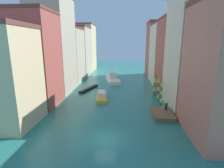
{
  "coord_description": "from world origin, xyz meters",
  "views": [
    {
      "loc": [
        2.11,
        -19.46,
        11.74
      ],
      "look_at": [
        -0.69,
        23.6,
        1.5
      ],
      "focal_mm": 27.79,
      "sensor_mm": 36.0,
      "label": 1
    }
  ],
  "objects_px": {
    "mooring_pole_2": "(156,85)",
    "vaporetto_white": "(113,78)",
    "waterfront_dock": "(162,114)",
    "mooring_pole_3": "(154,86)",
    "mooring_pole_0": "(161,93)",
    "person_on_dock": "(166,106)",
    "gondola_black": "(89,89)",
    "motorboat_0": "(102,96)",
    "mooring_pole_1": "(158,90)"
  },
  "relations": [
    {
      "from": "person_on_dock",
      "to": "mooring_pole_3",
      "type": "height_order",
      "value": "mooring_pole_3"
    },
    {
      "from": "mooring_pole_0",
      "to": "vaporetto_white",
      "type": "bearing_deg",
      "value": 115.64
    },
    {
      "from": "waterfront_dock",
      "to": "person_on_dock",
      "type": "xyz_separation_m",
      "value": [
        0.77,
        0.83,
        1.05
      ]
    },
    {
      "from": "waterfront_dock",
      "to": "mooring_pole_3",
      "type": "relative_size",
      "value": 1.17
    },
    {
      "from": "person_on_dock",
      "to": "motorboat_0",
      "type": "bearing_deg",
      "value": 147.11
    },
    {
      "from": "mooring_pole_0",
      "to": "mooring_pole_2",
      "type": "bearing_deg",
      "value": 89.04
    },
    {
      "from": "motorboat_0",
      "to": "waterfront_dock",
      "type": "bearing_deg",
      "value": -37.43
    },
    {
      "from": "mooring_pole_2",
      "to": "vaporetto_white",
      "type": "height_order",
      "value": "mooring_pole_2"
    },
    {
      "from": "motorboat_0",
      "to": "mooring_pole_0",
      "type": "bearing_deg",
      "value": -18.26
    },
    {
      "from": "mooring_pole_3",
      "to": "vaporetto_white",
      "type": "distance_m",
      "value": 18.55
    },
    {
      "from": "mooring_pole_2",
      "to": "person_on_dock",
      "type": "bearing_deg",
      "value": -89.98
    },
    {
      "from": "mooring_pole_0",
      "to": "motorboat_0",
      "type": "distance_m",
      "value": 12.56
    },
    {
      "from": "waterfront_dock",
      "to": "vaporetto_white",
      "type": "bearing_deg",
      "value": 110.39
    },
    {
      "from": "mooring_pole_2",
      "to": "mooring_pole_3",
      "type": "height_order",
      "value": "mooring_pole_2"
    },
    {
      "from": "vaporetto_white",
      "to": "motorboat_0",
      "type": "distance_m",
      "value": 18.11
    },
    {
      "from": "person_on_dock",
      "to": "mooring_pole_2",
      "type": "relative_size",
      "value": 0.29
    },
    {
      "from": "waterfront_dock",
      "to": "mooring_pole_0",
      "type": "distance_m",
      "value": 5.15
    },
    {
      "from": "waterfront_dock",
      "to": "motorboat_0",
      "type": "relative_size",
      "value": 0.74
    },
    {
      "from": "waterfront_dock",
      "to": "mooring_pole_2",
      "type": "height_order",
      "value": "mooring_pole_2"
    },
    {
      "from": "mooring_pole_1",
      "to": "mooring_pole_2",
      "type": "relative_size",
      "value": 0.96
    },
    {
      "from": "mooring_pole_1",
      "to": "motorboat_0",
      "type": "height_order",
      "value": "mooring_pole_1"
    },
    {
      "from": "person_on_dock",
      "to": "motorboat_0",
      "type": "height_order",
      "value": "person_on_dock"
    },
    {
      "from": "person_on_dock",
      "to": "motorboat_0",
      "type": "xyz_separation_m",
      "value": [
        -11.9,
        7.69,
        -0.84
      ]
    },
    {
      "from": "mooring_pole_3",
      "to": "mooring_pole_2",
      "type": "bearing_deg",
      "value": -33.59
    },
    {
      "from": "person_on_dock",
      "to": "mooring_pole_3",
      "type": "relative_size",
      "value": 0.34
    },
    {
      "from": "mooring_pole_0",
      "to": "vaporetto_white",
      "type": "distance_m",
      "value": 24.41
    },
    {
      "from": "motorboat_0",
      "to": "mooring_pole_3",
      "type": "bearing_deg",
      "value": 13.19
    },
    {
      "from": "waterfront_dock",
      "to": "gondola_black",
      "type": "bearing_deg",
      "value": 134.72
    },
    {
      "from": "person_on_dock",
      "to": "mooring_pole_2",
      "type": "bearing_deg",
      "value": 90.02
    },
    {
      "from": "vaporetto_white",
      "to": "motorboat_0",
      "type": "height_order",
      "value": "vaporetto_white"
    },
    {
      "from": "waterfront_dock",
      "to": "person_on_dock",
      "type": "height_order",
      "value": "person_on_dock"
    },
    {
      "from": "person_on_dock",
      "to": "vaporetto_white",
      "type": "xyz_separation_m",
      "value": [
        -10.65,
        25.76,
        -0.47
      ]
    },
    {
      "from": "person_on_dock",
      "to": "mooring_pole_2",
      "type": "xyz_separation_m",
      "value": [
        -0.0,
        10.19,
        1.24
      ]
    },
    {
      "from": "person_on_dock",
      "to": "mooring_pole_1",
      "type": "xyz_separation_m",
      "value": [
        -0.17,
        6.35,
        1.16
      ]
    },
    {
      "from": "mooring_pole_1",
      "to": "mooring_pole_3",
      "type": "bearing_deg",
      "value": 92.1
    },
    {
      "from": "mooring_pole_2",
      "to": "motorboat_0",
      "type": "relative_size",
      "value": 0.73
    },
    {
      "from": "mooring_pole_3",
      "to": "vaporetto_white",
      "type": "bearing_deg",
      "value": 123.92
    },
    {
      "from": "mooring_pole_1",
      "to": "motorboat_0",
      "type": "relative_size",
      "value": 0.7
    },
    {
      "from": "mooring_pole_0",
      "to": "mooring_pole_3",
      "type": "distance_m",
      "value": 6.61
    },
    {
      "from": "mooring_pole_2",
      "to": "mooring_pole_3",
      "type": "xyz_separation_m",
      "value": [
        -0.32,
        0.21,
        -0.35
      ]
    },
    {
      "from": "mooring_pole_2",
      "to": "gondola_black",
      "type": "bearing_deg",
      "value": 164.6
    },
    {
      "from": "person_on_dock",
      "to": "mooring_pole_2",
      "type": "height_order",
      "value": "mooring_pole_2"
    },
    {
      "from": "mooring_pole_0",
      "to": "mooring_pole_2",
      "type": "height_order",
      "value": "mooring_pole_2"
    },
    {
      "from": "mooring_pole_3",
      "to": "mooring_pole_0",
      "type": "bearing_deg",
      "value": -88.16
    },
    {
      "from": "mooring_pole_1",
      "to": "mooring_pole_3",
      "type": "distance_m",
      "value": 4.07
    },
    {
      "from": "mooring_pole_2",
      "to": "vaporetto_white",
      "type": "bearing_deg",
      "value": 124.37
    },
    {
      "from": "waterfront_dock",
      "to": "mooring_pole_3",
      "type": "distance_m",
      "value": 11.41
    },
    {
      "from": "person_on_dock",
      "to": "vaporetto_white",
      "type": "height_order",
      "value": "vaporetto_white"
    },
    {
      "from": "waterfront_dock",
      "to": "mooring_pole_0",
      "type": "relative_size",
      "value": 1.07
    },
    {
      "from": "mooring_pole_0",
      "to": "gondola_black",
      "type": "height_order",
      "value": "mooring_pole_0"
    }
  ]
}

